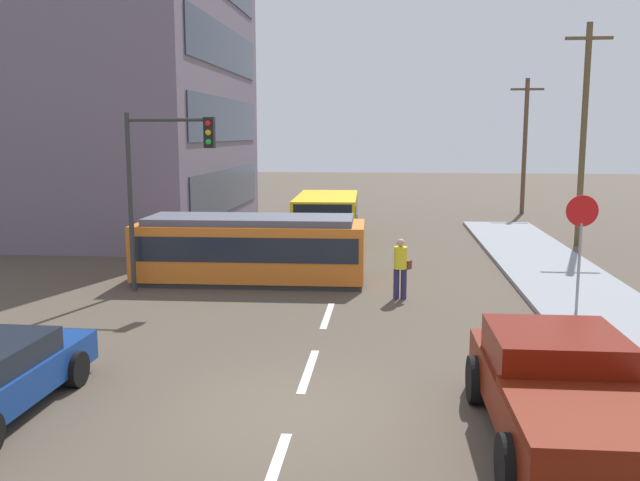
{
  "coord_description": "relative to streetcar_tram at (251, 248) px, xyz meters",
  "views": [
    {
      "loc": [
        1.48,
        -10.35,
        4.47
      ],
      "look_at": [
        -0.4,
        8.04,
        1.57
      ],
      "focal_mm": 38.17,
      "sensor_mm": 36.0,
      "label": 1
    }
  ],
  "objects": [
    {
      "name": "lane_stripe_4",
      "position": [
        2.7,
        12.0,
        -1.03
      ],
      "size": [
        0.16,
        2.4,
        0.01
      ],
      "primitive_type": "cube",
      "color": "silver",
      "rests_on": "ground"
    },
    {
      "name": "lane_stripe_2",
      "position": [
        2.7,
        -3.8,
        -1.03
      ],
      "size": [
        0.16,
        2.4,
        0.01
      ],
      "primitive_type": "cube",
      "color": "silver",
      "rests_on": "ground"
    },
    {
      "name": "lane_stripe_1",
      "position": [
        2.7,
        -7.8,
        -1.03
      ],
      "size": [
        0.16,
        2.4,
        0.01
      ],
      "primitive_type": "cube",
      "color": "silver",
      "rests_on": "ground"
    },
    {
      "name": "streetcar_tram",
      "position": [
        0.0,
        0.0,
        0.0
      ],
      "size": [
        6.96,
        2.71,
        2.0
      ],
      "color": "orange",
      "rests_on": "ground"
    },
    {
      "name": "pickup_truck_parked",
      "position": [
        6.71,
        -10.5,
        -0.24
      ],
      "size": [
        2.33,
        5.03,
        1.55
      ],
      "color": "#661809",
      "rests_on": "ground"
    },
    {
      "name": "utility_pole_mid",
      "position": [
        11.81,
        8.01,
        3.52
      ],
      "size": [
        1.8,
        0.24,
        8.75
      ],
      "color": "brown",
      "rests_on": "ground"
    },
    {
      "name": "traffic_light_mast",
      "position": [
        -2.11,
        -1.68,
        2.49
      ],
      "size": [
        2.54,
        0.33,
        5.06
      ],
      "color": "#333333",
      "rests_on": "ground"
    },
    {
      "name": "stop_sign",
      "position": [
        8.82,
        -3.31,
        1.16
      ],
      "size": [
        0.76,
        0.07,
        2.88
      ],
      "color": "gray",
      "rests_on": "sidewalk_curb_right"
    },
    {
      "name": "sidewalk_curb_right",
      "position": [
        9.5,
        -3.8,
        -0.97
      ],
      "size": [
        3.2,
        36.0,
        0.14
      ],
      "primitive_type": "cube",
      "color": "gray",
      "rests_on": "ground"
    },
    {
      "name": "pedestrian_crossing",
      "position": [
        4.52,
        -1.86,
        -0.09
      ],
      "size": [
        0.5,
        0.36,
        1.67
      ],
      "color": "#2B274F",
      "rests_on": "ground"
    },
    {
      "name": "utility_pole_far",
      "position": [
        11.7,
        19.21,
        2.9
      ],
      "size": [
        1.8,
        0.24,
        7.53
      ],
      "color": "brown",
      "rests_on": "ground"
    },
    {
      "name": "city_bus",
      "position": [
        1.56,
        8.38,
        0.06
      ],
      "size": [
        2.71,
        5.85,
        1.9
      ],
      "color": "gold",
      "rests_on": "ground"
    },
    {
      "name": "ground_plane",
      "position": [
        2.7,
        0.2,
        -1.04
      ],
      "size": [
        120.0,
        120.0,
        0.0
      ],
      "primitive_type": "plane",
      "color": "#4E4337"
    },
    {
      "name": "lane_stripe_3",
      "position": [
        2.7,
        6.0,
        -1.03
      ],
      "size": [
        0.16,
        2.4,
        0.01
      ],
      "primitive_type": "cube",
      "color": "silver",
      "rests_on": "ground"
    },
    {
      "name": "lane_stripe_0",
      "position": [
        2.7,
        -11.8,
        -1.03
      ],
      "size": [
        0.16,
        2.4,
        0.01
      ],
      "primitive_type": "cube",
      "color": "silver",
      "rests_on": "ground"
    },
    {
      "name": "corner_building",
      "position": [
        -10.58,
        10.89,
        5.36
      ],
      "size": [
        14.62,
        14.57,
        12.8
      ],
      "color": "slate",
      "rests_on": "ground"
    }
  ]
}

